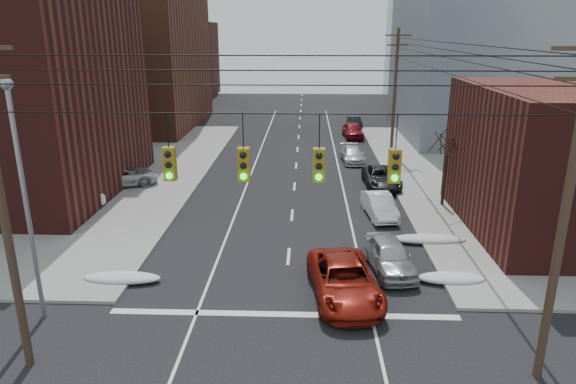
# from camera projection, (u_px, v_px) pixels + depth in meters

# --- Properties ---
(building_brick_far) EXTENTS (22.00, 18.00, 12.00)m
(building_brick_far) POSITION_uv_depth(u_px,v_px,m) (143.00, 60.00, 83.87)
(building_brick_far) COLOR #481815
(building_brick_far) RESTS_ON ground
(building_office) EXTENTS (22.00, 20.00, 25.00)m
(building_office) POSITION_uv_depth(u_px,v_px,m) (518.00, 12.00, 51.67)
(building_office) COLOR gray
(building_office) RESTS_ON ground
(building_glass) EXTENTS (20.00, 18.00, 22.00)m
(building_glass) POSITION_uv_depth(u_px,v_px,m) (462.00, 28.00, 76.82)
(building_glass) COLOR gray
(building_glass) RESTS_ON ground
(utility_pole_left) EXTENTS (2.20, 0.28, 11.00)m
(utility_pole_left) POSITION_uv_depth(u_px,v_px,m) (2.00, 204.00, 15.72)
(utility_pole_left) COLOR #473323
(utility_pole_left) RESTS_ON ground
(utility_pole_right) EXTENTS (2.20, 0.28, 11.00)m
(utility_pole_right) POSITION_uv_depth(u_px,v_px,m) (565.00, 211.00, 15.13)
(utility_pole_right) COLOR #473323
(utility_pole_right) RESTS_ON ground
(utility_pole_far) EXTENTS (2.20, 0.28, 11.00)m
(utility_pole_far) POSITION_uv_depth(u_px,v_px,m) (395.00, 91.00, 44.65)
(utility_pole_far) COLOR #473323
(utility_pole_far) RESTS_ON ground
(traffic_signals) EXTENTS (17.00, 0.42, 2.02)m
(traffic_signals) POSITION_uv_depth(u_px,v_px,m) (281.00, 163.00, 14.97)
(traffic_signals) COLOR black
(traffic_signals) RESTS_ON ground
(street_light) EXTENTS (0.44, 0.44, 9.32)m
(street_light) POSITION_uv_depth(u_px,v_px,m) (23.00, 183.00, 18.68)
(street_light) COLOR gray
(street_light) RESTS_ON ground
(bare_tree) EXTENTS (2.09, 2.20, 4.93)m
(bare_tree) POSITION_uv_depth(u_px,v_px,m) (445.00, 172.00, 32.33)
(bare_tree) COLOR black
(bare_tree) RESTS_ON ground
(snow_nw) EXTENTS (3.50, 1.08, 0.42)m
(snow_nw) POSITION_uv_depth(u_px,v_px,m) (122.00, 278.00, 23.08)
(snow_nw) COLOR silver
(snow_nw) RESTS_ON ground
(snow_ne) EXTENTS (3.00, 1.08, 0.42)m
(snow_ne) POSITION_uv_depth(u_px,v_px,m) (451.00, 278.00, 23.05)
(snow_ne) COLOR silver
(snow_ne) RESTS_ON ground
(snow_east_far) EXTENTS (4.00, 1.08, 0.42)m
(snow_east_far) POSITION_uv_depth(u_px,v_px,m) (428.00, 239.00, 27.33)
(snow_east_far) COLOR silver
(snow_east_far) RESTS_ON ground
(red_pickup) EXTENTS (3.30, 5.98, 1.59)m
(red_pickup) POSITION_uv_depth(u_px,v_px,m) (344.00, 280.00, 21.61)
(red_pickup) COLOR maroon
(red_pickup) RESTS_ON ground
(parked_car_a) EXTENTS (2.34, 4.63, 1.51)m
(parked_car_a) POSITION_uv_depth(u_px,v_px,m) (390.00, 256.00, 24.05)
(parked_car_a) COLOR #A9A9AE
(parked_car_a) RESTS_ON ground
(parked_car_b) EXTENTS (1.94, 4.34, 1.38)m
(parked_car_b) POSITION_uv_depth(u_px,v_px,m) (380.00, 206.00, 31.06)
(parked_car_b) COLOR white
(parked_car_b) RESTS_ON ground
(parked_car_c) EXTENTS (2.48, 5.17, 1.42)m
(parked_car_c) POSITION_uv_depth(u_px,v_px,m) (381.00, 177.00, 36.90)
(parked_car_c) COLOR black
(parked_car_c) RESTS_ON ground
(parked_car_d) EXTENTS (2.06, 4.49, 1.27)m
(parked_car_d) POSITION_uv_depth(u_px,v_px,m) (353.00, 155.00, 43.91)
(parked_car_d) COLOR silver
(parked_car_d) RESTS_ON ground
(parked_car_e) EXTENTS (2.20, 4.74, 1.57)m
(parked_car_e) POSITION_uv_depth(u_px,v_px,m) (353.00, 130.00, 53.67)
(parked_car_e) COLOR maroon
(parked_car_e) RESTS_ON ground
(parked_car_f) EXTENTS (1.61, 3.82, 1.23)m
(parked_car_f) POSITION_uv_depth(u_px,v_px,m) (355.00, 122.00, 59.42)
(parked_car_f) COLOR black
(parked_car_f) RESTS_ON ground
(lot_car_a) EXTENTS (4.90, 3.27, 1.53)m
(lot_car_a) POSITION_uv_depth(u_px,v_px,m) (66.00, 196.00, 32.11)
(lot_car_a) COLOR white
(lot_car_a) RESTS_ON sidewalk_nw
(lot_car_b) EXTENTS (5.61, 4.25, 1.41)m
(lot_car_b) POSITION_uv_depth(u_px,v_px,m) (122.00, 176.00, 36.73)
(lot_car_b) COLOR #BAB9BE
(lot_car_b) RESTS_ON sidewalk_nw
(lot_car_c) EXTENTS (4.56, 3.06, 1.23)m
(lot_car_c) POSITION_uv_depth(u_px,v_px,m) (51.00, 189.00, 34.06)
(lot_car_c) COLOR black
(lot_car_c) RESTS_ON sidewalk_nw
(lot_car_d) EXTENTS (4.51, 2.01, 1.51)m
(lot_car_d) POSITION_uv_depth(u_px,v_px,m) (81.00, 156.00, 42.36)
(lot_car_d) COLOR silver
(lot_car_d) RESTS_ON sidewalk_nw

